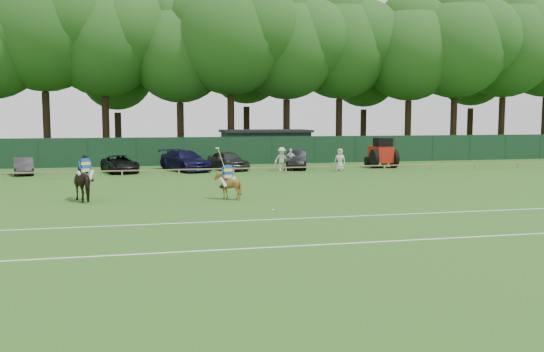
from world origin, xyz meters
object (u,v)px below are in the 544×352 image
object	(u,v)px
suv_black	(120,164)
spectator_mid	(290,160)
sedan_navy	(185,160)
spectator_left	(282,159)
utility_shed	(265,145)
tractor	(381,153)
hatch_grey	(228,160)
estate_black	(297,160)
horse_chestnut	(228,186)
spectator_right	(340,160)
sedan_grey	(23,166)
polo_ball	(273,210)
horse_dark	(86,182)

from	to	relation	value
suv_black	spectator_mid	distance (m)	13.32
sedan_navy	spectator_left	world-z (taller)	spectator_left
utility_shed	tractor	distance (m)	11.93
spectator_left	sedan_navy	bearing A→B (deg)	157.11
hatch_grey	estate_black	world-z (taller)	hatch_grey
sedan_navy	hatch_grey	world-z (taller)	sedan_navy
horse_chestnut	spectator_right	xyz separation A→B (m)	(11.00, 13.74, 0.17)
suv_black	sedan_navy	bearing A→B (deg)	-10.89
hatch_grey	spectator_mid	distance (m)	5.02
sedan_grey	utility_shed	xyz separation A→B (m)	(20.19, 8.46, 0.91)
suv_black	tractor	distance (m)	21.46
sedan_grey	tractor	xyz separation A→B (m)	(28.38, -0.21, 0.55)
hatch_grey	spectator_right	xyz separation A→B (m)	(8.52, -2.72, 0.11)
horse_chestnut	sedan_grey	xyz separation A→B (m)	(-12.86, 16.23, -0.08)
suv_black	spectator_right	distance (m)	17.13
suv_black	polo_ball	xyz separation A→B (m)	(7.38, -20.47, -0.61)
estate_black	spectator_mid	xyz separation A→B (m)	(-0.81, -1.08, 0.10)
polo_ball	sedan_grey	bearing A→B (deg)	125.00
horse_dark	spectator_right	distance (m)	22.08
horse_chestnut	tractor	world-z (taller)	tractor
horse_chestnut	suv_black	xyz separation A→B (m)	(-5.94, 16.27, -0.05)
horse_chestnut	utility_shed	xyz separation A→B (m)	(7.32, 24.69, 0.83)
spectator_mid	utility_shed	size ratio (longest dim) A/B	0.20
horse_chestnut	utility_shed	distance (m)	25.76
horse_dark	polo_ball	xyz separation A→B (m)	(8.55, -5.30, -0.89)
estate_black	spectator_right	size ratio (longest dim) A/B	2.61
sedan_navy	polo_ball	xyz separation A→B (m)	(2.39, -20.79, -0.77)
sedan_grey	spectator_mid	xyz separation A→B (m)	(20.20, -1.02, 0.23)
suv_black	estate_black	xyz separation A→B (m)	(14.09, 0.02, 0.10)
sedan_navy	polo_ball	bearing A→B (deg)	-106.71
horse_chestnut	spectator_mid	world-z (taller)	spectator_mid
suv_black	spectator_left	xyz separation A→B (m)	(12.42, -1.61, 0.28)
tractor	spectator_right	bearing A→B (deg)	-152.05
suv_black	polo_ball	world-z (taller)	suv_black
polo_ball	spectator_left	bearing A→B (deg)	75.03
spectator_right	polo_ball	size ratio (longest dim) A/B	19.56
sedan_navy	spectator_mid	size ratio (longest dim) A/B	3.29
hatch_grey	utility_shed	bearing A→B (deg)	38.21
spectator_mid	tractor	bearing A→B (deg)	8.39
horse_dark	sedan_navy	world-z (taller)	horse_dark
spectator_mid	utility_shed	xyz separation A→B (m)	(-0.01, 9.48, 0.68)
sedan_grey	estate_black	bearing A→B (deg)	-11.59
estate_black	suv_black	bearing A→B (deg)	-163.54
spectator_mid	spectator_right	xyz separation A→B (m)	(3.66, -1.47, 0.02)
hatch_grey	estate_black	distance (m)	5.67
utility_shed	spectator_right	bearing A→B (deg)	-71.44
sedan_navy	estate_black	world-z (taller)	sedan_navy
horse_chestnut	utility_shed	bearing A→B (deg)	-114.21
spectator_left	tractor	size ratio (longest dim) A/B	0.62
hatch_grey	estate_black	xyz separation A→B (m)	(5.67, -0.16, -0.01)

